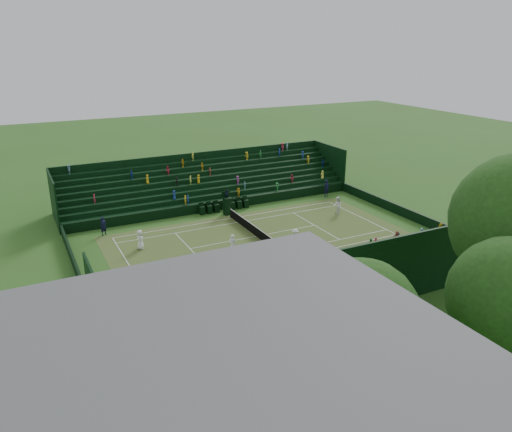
# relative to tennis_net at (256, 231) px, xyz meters

# --- Properties ---
(ground) EXTENTS (160.00, 160.00, 0.00)m
(ground) POSITION_rel_tennis_net_xyz_m (0.00, 0.00, -0.53)
(ground) COLOR #2F5A1C
(ground) RESTS_ON ground
(court_surface) EXTENTS (12.97, 26.77, 0.01)m
(court_surface) POSITION_rel_tennis_net_xyz_m (0.00, 0.00, -0.52)
(court_surface) COLOR #326B23
(court_surface) RESTS_ON ground
(perimeter_wall_north) EXTENTS (17.17, 0.20, 1.00)m
(perimeter_wall_north) POSITION_rel_tennis_net_xyz_m (0.00, 15.88, -0.03)
(perimeter_wall_north) COLOR black
(perimeter_wall_north) RESTS_ON ground
(perimeter_wall_south) EXTENTS (17.17, 0.20, 1.00)m
(perimeter_wall_south) POSITION_rel_tennis_net_xyz_m (0.00, -15.88, -0.03)
(perimeter_wall_south) COLOR black
(perimeter_wall_south) RESTS_ON ground
(perimeter_wall_east) EXTENTS (0.20, 31.77, 1.00)m
(perimeter_wall_east) POSITION_rel_tennis_net_xyz_m (8.48, 0.00, -0.03)
(perimeter_wall_east) COLOR black
(perimeter_wall_east) RESTS_ON ground
(perimeter_wall_west) EXTENTS (0.20, 31.77, 1.00)m
(perimeter_wall_west) POSITION_rel_tennis_net_xyz_m (-8.48, 0.00, -0.03)
(perimeter_wall_west) COLOR black
(perimeter_wall_west) RESTS_ON ground
(north_grandstand) EXTENTS (6.60, 32.00, 4.90)m
(north_grandstand) POSITION_rel_tennis_net_xyz_m (12.66, 0.00, 1.02)
(north_grandstand) COLOR black
(north_grandstand) RESTS_ON ground
(south_grandstand) EXTENTS (6.60, 32.00, 4.90)m
(south_grandstand) POSITION_rel_tennis_net_xyz_m (-12.66, 0.00, 1.02)
(south_grandstand) COLOR black
(south_grandstand) RESTS_ON ground
(tennis_net) EXTENTS (11.67, 0.10, 1.06)m
(tennis_net) POSITION_rel_tennis_net_xyz_m (0.00, 0.00, 0.00)
(tennis_net) COLOR black
(tennis_net) RESTS_ON ground
(umpire_chair) EXTENTS (0.87, 0.87, 2.72)m
(umpire_chair) POSITION_rel_tennis_net_xyz_m (-6.77, 0.07, 0.64)
(umpire_chair) COLOR black
(umpire_chair) RESTS_ON ground
(courtside_chairs) EXTENTS (0.56, 5.53, 1.22)m
(courtside_chairs) POSITION_rel_tennis_net_xyz_m (-8.00, 0.27, -0.07)
(courtside_chairs) COLOR black
(courtside_chairs) RESTS_ON ground
(player_near_west) EXTENTS (0.95, 0.72, 1.76)m
(player_near_west) POSITION_rel_tennis_net_xyz_m (-1.86, -10.21, 0.35)
(player_near_west) COLOR white
(player_near_west) RESTS_ON ground
(player_near_east) EXTENTS (0.85, 0.81, 1.96)m
(player_near_east) POSITION_rel_tennis_net_xyz_m (3.04, -3.72, 0.45)
(player_near_east) COLOR white
(player_near_east) RESTS_ON ground
(player_far_west) EXTENTS (1.02, 0.86, 1.88)m
(player_far_west) POSITION_rel_tennis_net_xyz_m (-1.73, 10.28, 0.41)
(player_far_west) COLOR white
(player_far_west) RESTS_ON ground
(player_far_east) EXTENTS (1.18, 1.00, 1.58)m
(player_far_east) POSITION_rel_tennis_net_xyz_m (3.51, 2.06, 0.26)
(player_far_east) COLOR white
(player_far_east) RESTS_ON ground
(line_judge_north) EXTENTS (0.62, 0.81, 1.97)m
(line_judge_north) POSITION_rel_tennis_net_xyz_m (-7.38, 12.77, 0.46)
(line_judge_north) COLOR black
(line_judge_north) RESTS_ON ground
(line_judge_south) EXTENTS (0.61, 0.74, 1.76)m
(line_judge_south) POSITION_rel_tennis_net_xyz_m (-6.66, -12.39, 0.35)
(line_judge_south) COLOR black
(line_judge_south) RESTS_ON ground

